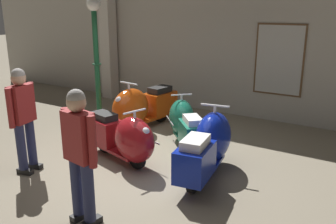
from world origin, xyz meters
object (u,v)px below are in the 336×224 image
at_px(scooter_3, 208,145).
at_px(lamppost, 97,61).
at_px(scooter_1, 125,138).
at_px(scooter_2, 185,123).
at_px(scooter_0, 140,107).
at_px(visitor_0, 23,113).
at_px(visitor_1, 80,149).

height_order(scooter_3, lamppost, lamppost).
bearing_deg(scooter_1, scooter_2, 86.85).
bearing_deg(scooter_1, lamppost, 161.06).
xyz_separation_m(scooter_2, scooter_3, (0.98, -0.95, 0.06)).
height_order(scooter_0, scooter_2, scooter_0).
height_order(scooter_1, scooter_2, scooter_1).
xyz_separation_m(scooter_1, visitor_0, (-1.17, -1.13, 0.54)).
height_order(scooter_2, visitor_1, visitor_1).
distance_m(scooter_3, lamppost, 3.17).
bearing_deg(scooter_0, scooter_1, 35.07).
xyz_separation_m(scooter_2, visitor_1, (0.29, -3.09, 0.57)).
relative_size(scooter_0, visitor_0, 1.09).
xyz_separation_m(scooter_1, visitor_1, (0.73, -1.74, 0.55)).
bearing_deg(scooter_2, lamppost, 56.36).
xyz_separation_m(visitor_0, visitor_1, (1.89, -0.61, 0.01)).
bearing_deg(visitor_1, scooter_0, 33.36).
relative_size(visitor_0, visitor_1, 0.99).
bearing_deg(scooter_0, visitor_1, 32.47).
xyz_separation_m(scooter_0, scooter_2, (1.29, -0.27, -0.07)).
relative_size(scooter_2, visitor_0, 0.83).
relative_size(scooter_2, lamppost, 0.51).
relative_size(scooter_0, visitor_1, 1.08).
bearing_deg(visitor_1, scooter_2, 13.50).
distance_m(scooter_1, visitor_0, 1.71).
bearing_deg(lamppost, scooter_2, 10.06).
relative_size(scooter_3, visitor_0, 1.06).
relative_size(scooter_2, scooter_3, 0.78).
bearing_deg(scooter_1, visitor_1, -52.54).
height_order(scooter_1, lamppost, lamppost).
xyz_separation_m(scooter_1, lamppost, (-1.51, 1.01, 1.10)).
distance_m(scooter_0, lamppost, 1.38).
distance_m(scooter_1, visitor_1, 1.96).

